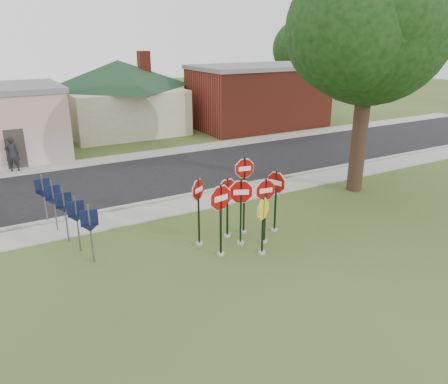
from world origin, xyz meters
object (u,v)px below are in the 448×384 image
stop_sign_center (241,202)px  stop_sign_left (221,209)px  oak_tree (371,23)px  stop_sign_yellow (263,219)px  pedestrian (12,154)px

stop_sign_center → stop_sign_left: size_ratio=0.96×
stop_sign_center → oak_tree: bearing=16.0°
stop_sign_center → stop_sign_yellow: 1.06m
oak_tree → stop_sign_center: bearing=-164.0°
stop_sign_yellow → stop_sign_left: 1.44m
stop_sign_yellow → pedestrian: (-6.30, 14.19, -0.25)m
oak_tree → stop_sign_left: bearing=-163.3°
stop_sign_yellow → stop_sign_left: bearing=154.9°
stop_sign_center → stop_sign_left: (-1.01, -0.39, 0.08)m
stop_sign_left → oak_tree: size_ratio=0.24×
stop_sign_center → stop_sign_left: bearing=-158.7°
stop_sign_center → pedestrian: (-6.06, 13.20, -0.56)m
stop_sign_center → pedestrian: bearing=114.6°
stop_sign_yellow → oak_tree: oak_tree is taller
stop_sign_left → oak_tree: bearing=16.7°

